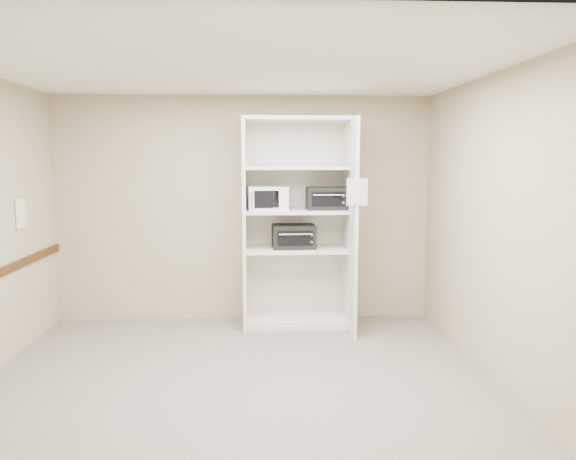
{
  "coord_description": "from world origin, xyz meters",
  "views": [
    {
      "loc": [
        0.19,
        -4.77,
        1.94
      ],
      "look_at": [
        0.5,
        1.29,
        1.18
      ],
      "focal_mm": 35.0,
      "sensor_mm": 36.0,
      "label": 1
    }
  ],
  "objects_px": {
    "toaster_oven_lower": "(294,236)",
    "toaster_oven_upper": "(326,198)",
    "microwave": "(268,198)",
    "shelving_unit": "(300,230)"
  },
  "relations": [
    {
      "from": "shelving_unit",
      "to": "microwave",
      "type": "distance_m",
      "value": 0.54
    },
    {
      "from": "toaster_oven_upper",
      "to": "toaster_oven_lower",
      "type": "bearing_deg",
      "value": 177.65
    },
    {
      "from": "shelving_unit",
      "to": "microwave",
      "type": "xyz_separation_m",
      "value": [
        -0.38,
        -0.05,
        0.37
      ]
    },
    {
      "from": "shelving_unit",
      "to": "toaster_oven_upper",
      "type": "distance_m",
      "value": 0.47
    },
    {
      "from": "toaster_oven_upper",
      "to": "shelving_unit",
      "type": "bearing_deg",
      "value": 174.05
    },
    {
      "from": "microwave",
      "to": "toaster_oven_lower",
      "type": "bearing_deg",
      "value": 1.98
    },
    {
      "from": "microwave",
      "to": "toaster_oven_upper",
      "type": "xyz_separation_m",
      "value": [
        0.68,
        0.02,
        -0.0
      ]
    },
    {
      "from": "toaster_oven_lower",
      "to": "toaster_oven_upper",
      "type": "bearing_deg",
      "value": -4.51
    },
    {
      "from": "microwave",
      "to": "toaster_oven_lower",
      "type": "relative_size",
      "value": 0.91
    },
    {
      "from": "microwave",
      "to": "toaster_oven_upper",
      "type": "distance_m",
      "value": 0.68
    }
  ]
}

